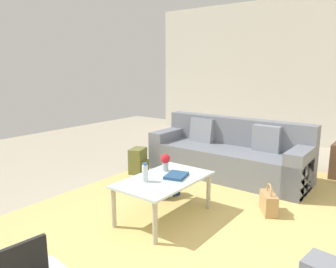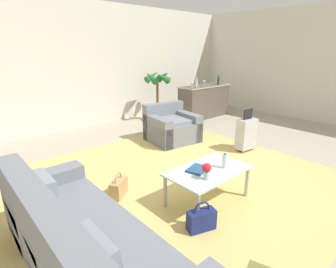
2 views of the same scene
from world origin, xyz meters
name	(u,v)px [view 2 (image 2 of 2)]	position (x,y,z in m)	size (l,w,h in m)	color
ground_plane	(199,178)	(0.00, 0.00, 0.00)	(12.00, 12.00, 0.00)	#A89E89
wall_back	(80,66)	(0.00, 4.06, 1.55)	(10.24, 0.12, 3.10)	beige
wall_right	(331,65)	(5.06, 0.00, 1.55)	(0.12, 8.00, 3.10)	beige
area_rug	(162,186)	(-0.60, 0.20, 0.00)	(5.20, 4.40, 0.01)	tan
couch	(80,251)	(-2.19, -0.60, 0.30)	(0.85, 2.42, 0.87)	slate
armchair	(171,128)	(0.91, 1.67, 0.29)	(1.09, 1.04, 0.80)	slate
coffee_table	(208,174)	(-0.40, -0.50, 0.40)	(1.10, 0.66, 0.46)	silver
water_bottle	(225,161)	(-0.20, -0.60, 0.56)	(0.06, 0.06, 0.20)	silver
coffee_table_book	(197,169)	(-0.52, -0.42, 0.48)	(0.27, 0.21, 0.03)	navy
flower_vase	(207,170)	(-0.62, -0.65, 0.58)	(0.11, 0.11, 0.21)	#B2B7BC
bar_console	(204,101)	(3.10, 2.60, 0.49)	(1.67, 0.61, 0.94)	brown
wine_glass_leftmost	(192,83)	(2.53, 2.56, 1.05)	(0.08, 0.08, 0.15)	silver
wine_glass_left_of_centre	(204,82)	(3.10, 2.63, 1.05)	(0.08, 0.08, 0.15)	silver
wine_glass_right_of_centre	(217,80)	(3.67, 2.59, 1.05)	(0.08, 0.08, 0.15)	silver
wine_bottle_clear	(196,83)	(2.61, 2.49, 1.06)	(0.07, 0.07, 0.30)	silver
wine_bottle_green	(218,81)	(3.59, 2.49, 1.06)	(0.07, 0.07, 0.30)	#194C23
suitcase_silver	(246,133)	(1.60, 0.20, 0.36)	(0.42, 0.26, 0.85)	#B7B7BC
handbag_tan	(119,187)	(-1.21, 0.39, 0.13)	(0.34, 0.30, 0.36)	tan
handbag_navy	(201,220)	(-0.90, -0.84, 0.13)	(0.35, 0.24, 0.36)	navy
potted_palm	(157,97)	(1.80, 3.20, 0.66)	(0.64, 0.64, 1.43)	#84664C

